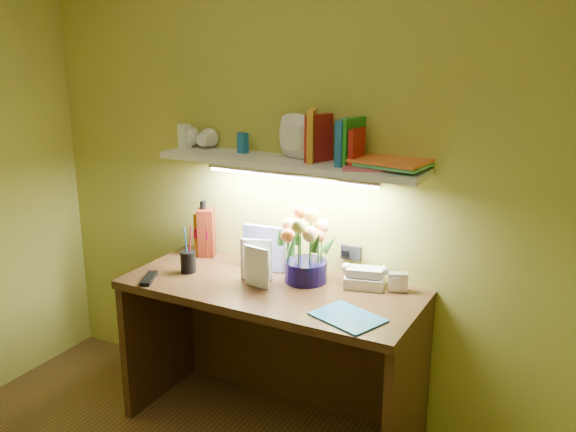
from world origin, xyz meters
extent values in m
cube|color=#371D0F|center=(0.00, 1.20, 0.38)|extent=(1.40, 0.60, 0.75)
cube|color=silver|center=(0.54, 1.42, 0.79)|extent=(0.10, 0.07, 0.09)
cube|color=#5F1A0B|center=(-0.50, 1.41, 0.88)|extent=(0.11, 0.11, 0.25)
cylinder|color=black|center=(-0.45, 1.17, 0.84)|extent=(0.10, 0.10, 0.18)
cube|color=black|center=(-0.55, 0.99, 0.76)|extent=(0.11, 0.17, 0.02)
cube|color=#1864A8|center=(0.45, 1.05, 0.75)|extent=(0.33, 0.28, 0.01)
imported|color=silver|center=(-0.17, 1.21, 0.85)|extent=(0.15, 0.06, 0.20)
imported|color=white|center=(-0.12, 1.18, 0.85)|extent=(0.14, 0.04, 0.19)
cube|color=white|center=(0.00, 1.38, 1.30)|extent=(1.30, 0.25, 0.03)
imported|color=white|center=(-0.59, 1.39, 1.36)|extent=(0.14, 0.14, 0.08)
imported|color=white|center=(-0.50, 1.39, 1.36)|extent=(0.11, 0.11, 0.09)
imported|color=white|center=(0.01, 1.37, 1.34)|extent=(0.25, 0.25, 0.05)
cube|color=white|center=(-0.61, 1.41, 1.38)|extent=(0.06, 0.05, 0.12)
cube|color=#1864A8|center=(-0.27, 1.42, 1.37)|extent=(0.05, 0.05, 0.10)
cube|color=#A81C16|center=(0.14, 1.40, 1.42)|extent=(0.09, 0.15, 0.22)
cube|color=gold|center=(0.11, 1.39, 1.43)|extent=(0.07, 0.15, 0.24)
cube|color=#1C5DA8|center=(0.27, 1.39, 1.42)|extent=(0.05, 0.15, 0.20)
cube|color=#248C24|center=(0.32, 1.39, 1.42)|extent=(0.06, 0.14, 0.21)
cube|color=#A81C16|center=(0.33, 1.38, 1.40)|extent=(0.03, 0.12, 0.17)
cube|color=#E25E7F|center=(0.42, 1.40, 1.32)|extent=(0.33, 0.29, 0.01)
cube|color=#52C677|center=(0.50, 1.40, 1.33)|extent=(0.31, 0.24, 0.01)
cube|color=orange|center=(0.47, 1.43, 1.35)|extent=(0.36, 0.29, 0.01)
camera|label=1|loc=(1.37, -1.21, 1.89)|focal=40.00mm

